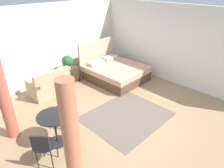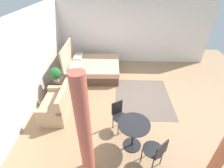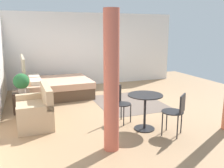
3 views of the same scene
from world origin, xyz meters
The scene contains 12 objects.
ground_plane centered at (0.00, 0.00, -0.01)m, with size 8.55×9.47×0.02m, color #9E7A56.
wall_back centered at (0.00, 3.23, 1.35)m, with size 8.55×0.12×2.69m, color silver.
wall_right centered at (2.78, 0.00, 1.35)m, with size 0.12×6.47×2.69m, color silver.
area_rug centered at (-0.04, -0.21, 0.00)m, with size 2.17×1.82×0.01m, color #66564C.
bed centered at (1.43, 1.69, 0.30)m, with size 1.85×2.07×1.30m.
couch centered at (-0.86, 2.39, 0.30)m, with size 1.23×0.75×0.87m.
nightstand centered at (0.17, 2.69, 0.26)m, with size 0.51×0.41×0.52m.
potted_plant centered at (0.07, 2.66, 0.80)m, with size 0.39×0.39×0.49m.
balcony_table centered at (-1.92, 0.26, 0.53)m, with size 0.73×0.73×0.75m.
cafe_chair_near_window centered at (-1.36, 0.60, 0.51)m, with size 0.53×0.53×0.84m.
cafe_chair_near_couch centered at (-2.42, -0.17, 0.53)m, with size 0.61×0.61×0.85m.
curtain_right centered at (-2.53, 1.22, 1.19)m, with size 0.26×0.26×2.39m.
Camera 2 is at (-4.53, 0.65, 3.56)m, focal length 27.02 mm.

